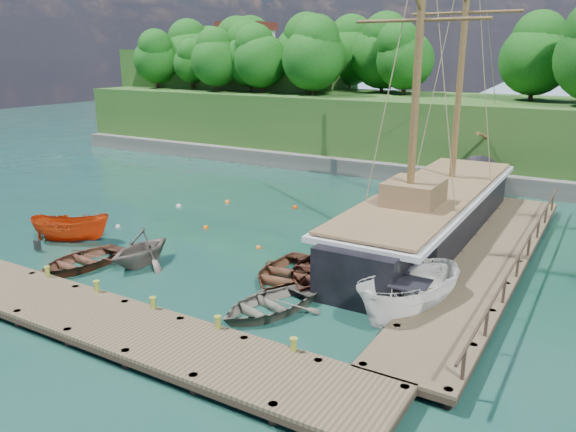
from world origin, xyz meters
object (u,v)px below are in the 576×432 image
at_px(rowboat_0, 81,267).
at_px(motorboat_orange, 72,241).
at_px(rowboat_2, 285,280).
at_px(schooner, 430,217).
at_px(rowboat_3, 267,313).
at_px(cabin_boat_white, 408,318).
at_px(rowboat_1, 142,264).
at_px(rowboat_4, 318,279).

distance_m(rowboat_0, motorboat_orange, 4.27).
distance_m(rowboat_2, schooner, 10.01).
relative_size(rowboat_3, schooner, 0.16).
height_order(rowboat_3, schooner, schooner).
bearing_deg(motorboat_orange, rowboat_3, -125.75).
relative_size(rowboat_0, schooner, 0.16).
height_order(rowboat_3, motorboat_orange, motorboat_orange).
bearing_deg(cabin_boat_white, schooner, 121.55).
bearing_deg(rowboat_3, rowboat_1, -171.54).
relative_size(rowboat_3, cabin_boat_white, 0.78).
distance_m(rowboat_0, cabin_boat_white, 15.21).
distance_m(rowboat_0, rowboat_4, 11.14).
xyz_separation_m(rowboat_2, motorboat_orange, (-12.57, -1.18, 0.00)).
relative_size(rowboat_0, rowboat_2, 0.93).
relative_size(rowboat_0, rowboat_4, 0.87).
height_order(rowboat_3, cabin_boat_white, cabin_boat_white).
height_order(rowboat_4, cabin_boat_white, cabin_boat_white).
distance_m(cabin_boat_white, schooner, 10.35).
bearing_deg(rowboat_2, rowboat_1, -172.55).
height_order(rowboat_0, rowboat_4, rowboat_4).
distance_m(rowboat_4, cabin_boat_white, 4.99).
height_order(rowboat_0, schooner, schooner).
xyz_separation_m(rowboat_1, rowboat_2, (6.87, 1.81, 0.00)).
height_order(rowboat_1, rowboat_3, rowboat_1).
bearing_deg(motorboat_orange, rowboat_2, -112.36).
height_order(rowboat_3, rowboat_4, rowboat_4).
xyz_separation_m(rowboat_4, cabin_boat_white, (4.72, -1.63, 0.00)).
bearing_deg(cabin_boat_white, rowboat_0, -150.86).
bearing_deg(rowboat_3, rowboat_0, -159.81).
height_order(rowboat_0, cabin_boat_white, cabin_boat_white).
xyz_separation_m(rowboat_0, rowboat_3, (10.09, 0.43, 0.00)).
bearing_deg(rowboat_0, motorboat_orange, 151.15).
height_order(rowboat_2, schooner, schooner).
bearing_deg(motorboat_orange, rowboat_4, -109.31).
height_order(rowboat_4, motorboat_orange, motorboat_orange).
bearing_deg(rowboat_1, rowboat_3, -9.70).
xyz_separation_m(rowboat_1, rowboat_3, (7.95, -1.30, 0.00)).
relative_size(rowboat_3, rowboat_4, 0.85).
relative_size(rowboat_2, rowboat_3, 1.10).
relative_size(rowboat_1, rowboat_2, 0.76).
height_order(rowboat_0, rowboat_1, rowboat_1).
bearing_deg(rowboat_2, rowboat_0, -165.84).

